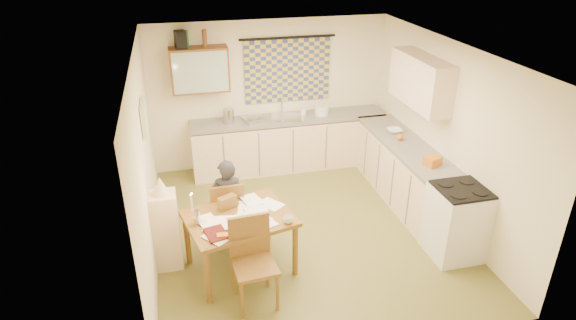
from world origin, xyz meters
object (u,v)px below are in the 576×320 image
object	(u,v)px
shelf_stand	(166,231)
stove	(456,222)
counter_right	(411,179)
chair_far	(227,223)
counter_back	(289,143)
dining_table	(240,243)
person	(228,203)

from	to	relation	value
shelf_stand	stove	bearing A→B (deg)	-10.04
counter_right	chair_far	size ratio (longest dim) A/B	3.13
counter_back	stove	bearing A→B (deg)	-63.80
counter_back	counter_right	world-z (taller)	same
stove	chair_far	bearing A→B (deg)	161.28
shelf_stand	dining_table	bearing A→B (deg)	-18.07
counter_back	chair_far	bearing A→B (deg)	-123.65
counter_right	person	distance (m)	2.77
stove	shelf_stand	distance (m)	3.60
counter_right	dining_table	bearing A→B (deg)	-161.99
dining_table	chair_far	world-z (taller)	chair_far
counter_back	stove	size ratio (longest dim) A/B	3.44
stove	person	size ratio (longest dim) A/B	0.78
chair_far	stove	bearing A→B (deg)	159.81
shelf_stand	counter_back	bearing A→B (deg)	47.72
counter_right	dining_table	xyz separation A→B (m)	(-2.69, -0.87, -0.07)
person	shelf_stand	size ratio (longest dim) A/B	1.21
counter_right	shelf_stand	distance (m)	3.59
chair_far	person	distance (m)	0.32
counter_right	shelf_stand	size ratio (longest dim) A/B	2.90
counter_right	stove	world-z (taller)	stove
counter_back	person	size ratio (longest dim) A/B	2.69
stove	chair_far	world-z (taller)	stove
counter_right	stove	xyz separation A→B (m)	(-0.00, -1.22, 0.03)
stove	shelf_stand	bearing A→B (deg)	169.96
counter_back	shelf_stand	bearing A→B (deg)	-132.28
counter_back	counter_right	distance (m)	2.24
counter_right	person	bearing A→B (deg)	-173.65
counter_back	chair_far	size ratio (longest dim) A/B	3.50
person	chair_far	bearing A→B (deg)	-46.76
counter_back	counter_right	size ratio (longest dim) A/B	1.12
chair_far	shelf_stand	distance (m)	0.86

